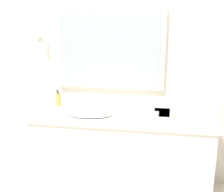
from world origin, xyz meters
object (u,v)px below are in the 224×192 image
(appliance_box, at_px, (162,110))
(sink_basin, at_px, (88,112))
(picture_frame, at_px, (152,117))
(soap_bottle, at_px, (58,99))

(appliance_box, bearing_deg, sink_basin, -176.24)
(picture_frame, bearing_deg, appliance_box, 65.54)
(appliance_box, bearing_deg, picture_frame, -114.46)
(sink_basin, height_order, picture_frame, sink_basin)
(sink_basin, xyz_separation_m, soap_bottle, (-0.39, 0.21, 0.05))
(sink_basin, bearing_deg, picture_frame, -12.55)
(sink_basin, bearing_deg, soap_bottle, 151.16)
(soap_bottle, relative_size, appliance_box, 0.87)
(sink_basin, distance_m, soap_bottle, 0.45)
(soap_bottle, bearing_deg, sink_basin, -28.84)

